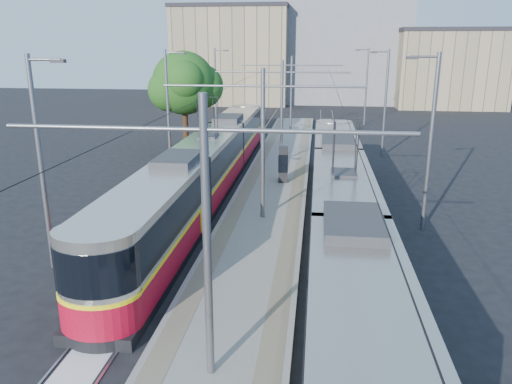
# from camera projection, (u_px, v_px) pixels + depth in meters

# --- Properties ---
(ground) EXTENTS (160.00, 160.00, 0.00)m
(ground) POSITION_uv_depth(u_px,v_px,m) (236.00, 304.00, 16.57)
(ground) COLOR black
(ground) RESTS_ON ground
(platform) EXTENTS (4.00, 50.00, 0.30)m
(platform) POSITION_uv_depth(u_px,v_px,m) (277.00, 174.00, 32.71)
(platform) COLOR gray
(platform) RESTS_ON ground
(tactile_strip_left) EXTENTS (0.70, 50.00, 0.01)m
(tactile_strip_left) POSITION_uv_depth(u_px,v_px,m) (256.00, 171.00, 32.83)
(tactile_strip_left) COLOR gray
(tactile_strip_left) RESTS_ON platform
(tactile_strip_right) EXTENTS (0.70, 50.00, 0.01)m
(tactile_strip_right) POSITION_uv_depth(u_px,v_px,m) (300.00, 172.00, 32.49)
(tactile_strip_right) COLOR gray
(tactile_strip_right) RESTS_ON platform
(rails) EXTENTS (8.71, 70.00, 0.03)m
(rails) POSITION_uv_depth(u_px,v_px,m) (277.00, 176.00, 32.74)
(rails) COLOR gray
(rails) RESTS_ON ground
(track_arrow) EXTENTS (1.20, 5.00, 0.01)m
(track_arrow) POSITION_uv_depth(u_px,v_px,m) (94.00, 349.00, 14.13)
(track_arrow) COLOR silver
(track_arrow) RESTS_ON ground
(tram_left) EXTENTS (2.43, 31.94, 5.50)m
(tram_left) POSITION_uv_depth(u_px,v_px,m) (209.00, 164.00, 28.59)
(tram_left) COLOR black
(tram_left) RESTS_ON ground
(tram_right) EXTENTS (2.43, 30.74, 5.50)m
(tram_right) POSITION_uv_depth(u_px,v_px,m) (342.00, 208.00, 20.43)
(tram_right) COLOR black
(tram_right) RESTS_ON ground
(catenary) EXTENTS (9.20, 70.00, 7.00)m
(catenary) POSITION_uv_depth(u_px,v_px,m) (274.00, 113.00, 28.76)
(catenary) COLOR slate
(catenary) RESTS_ON platform
(street_lamps) EXTENTS (15.18, 38.22, 8.00)m
(street_lamps) POSITION_uv_depth(u_px,v_px,m) (283.00, 105.00, 35.37)
(street_lamps) COLOR slate
(street_lamps) RESTS_ON ground
(shelter) EXTENTS (0.63, 0.97, 2.09)m
(shelter) POSITION_uv_depth(u_px,v_px,m) (283.00, 164.00, 30.10)
(shelter) COLOR black
(shelter) RESTS_ON platform
(tree) EXTENTS (5.41, 5.00, 7.86)m
(tree) POSITION_uv_depth(u_px,v_px,m) (189.00, 84.00, 39.06)
(tree) COLOR #382314
(tree) RESTS_ON ground
(building_left) EXTENTS (16.32, 12.24, 13.63)m
(building_left) POSITION_uv_depth(u_px,v_px,m) (234.00, 55.00, 72.91)
(building_left) COLOR tan
(building_left) RESTS_ON ground
(building_centre) EXTENTS (18.36, 14.28, 15.73)m
(building_centre) POSITION_uv_depth(u_px,v_px,m) (343.00, 48.00, 74.54)
(building_centre) COLOR gray
(building_centre) RESTS_ON ground
(building_right) EXTENTS (14.28, 10.20, 10.44)m
(building_right) POSITION_uv_depth(u_px,v_px,m) (448.00, 68.00, 67.95)
(building_right) COLOR tan
(building_right) RESTS_ON ground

